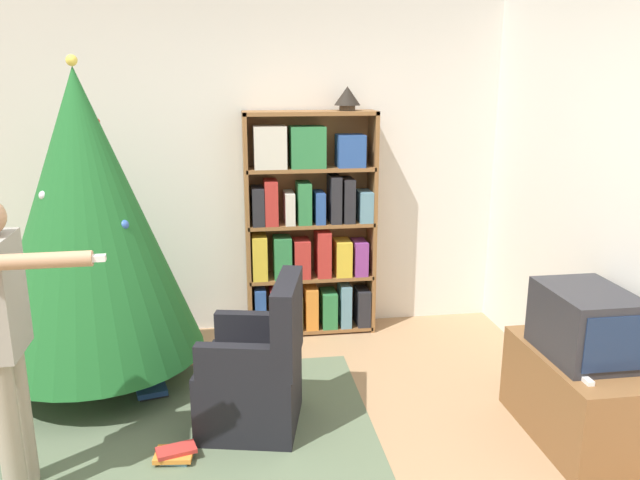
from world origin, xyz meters
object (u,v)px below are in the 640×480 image
object	(u,v)px
christmas_tree	(87,217)
standing_person	(3,328)
television	(585,324)
bookshelf	(309,229)
armchair	(257,375)
table_lamp	(347,97)

from	to	relation	value
christmas_tree	standing_person	size ratio (longest dim) A/B	1.43
television	christmas_tree	distance (m)	3.08
bookshelf	standing_person	distance (m)	2.48
armchair	christmas_tree	bearing A→B (deg)	-112.32
television	standing_person	xyz separation A→B (m)	(-2.99, -0.05, 0.18)
bookshelf	television	bearing A→B (deg)	-53.59
standing_person	bookshelf	bearing A→B (deg)	136.32
television	bookshelf	bearing A→B (deg)	126.41
bookshelf	christmas_tree	size ratio (longest dim) A/B	0.82
table_lamp	bookshelf	bearing A→B (deg)	-178.04
christmas_tree	armchair	bearing A→B (deg)	-34.93
christmas_tree	table_lamp	size ratio (longest dim) A/B	10.78
bookshelf	christmas_tree	world-z (taller)	christmas_tree
bookshelf	armchair	bearing A→B (deg)	-109.68
christmas_tree	table_lamp	xyz separation A→B (m)	(1.82, 0.66, 0.72)
armchair	standing_person	bearing A→B (deg)	-56.48
bookshelf	table_lamp	distance (m)	1.06
television	christmas_tree	xyz separation A→B (m)	(-2.83, 1.13, 0.44)
standing_person	table_lamp	world-z (taller)	table_lamp
armchair	table_lamp	size ratio (longest dim) A/B	4.60
bookshelf	table_lamp	xyz separation A→B (m)	(0.30, 0.01, 1.01)
christmas_tree	television	bearing A→B (deg)	-21.68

